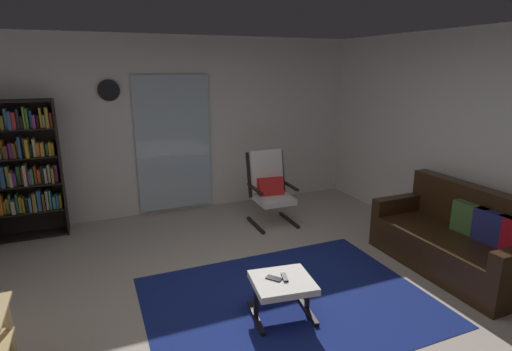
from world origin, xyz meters
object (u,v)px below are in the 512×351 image
bookshelf_near_tv (23,165)px  lounge_armchair (270,186)px  leather_sofa (458,241)px  ottoman (282,286)px  cell_phone (274,278)px  wall_clock (109,90)px  tv_remote (285,277)px

bookshelf_near_tv → lounge_armchair: (3.09, -0.74, -0.42)m
leather_sofa → lounge_armchair: (-1.32, 2.06, 0.21)m
bookshelf_near_tv → ottoman: (2.25, -2.85, -0.66)m
cell_phone → wall_clock: (-1.07, 3.02, 1.48)m
wall_clock → cell_phone: bearing=-70.6°
ottoman → bookshelf_near_tv: bearing=128.2°
cell_phone → wall_clock: wall_clock is taller
cell_phone → tv_remote: bearing=-54.4°
ottoman → tv_remote: (0.03, 0.01, 0.07)m
ottoman → cell_phone: cell_phone is taller
lounge_armchair → wall_clock: bearing=154.5°
bookshelf_near_tv → lounge_armchair: bookshelf_near_tv is taller
ottoman → tv_remote: tv_remote is taller
lounge_armchair → cell_phone: size_ratio=7.30×
lounge_armchair → wall_clock: wall_clock is taller
leather_sofa → tv_remote: 2.14m
bookshelf_near_tv → tv_remote: 3.69m
leather_sofa → cell_phone: size_ratio=12.29×
bookshelf_near_tv → tv_remote: (2.27, -2.84, -0.59)m
bookshelf_near_tv → cell_phone: 3.61m
lounge_armchair → wall_clock: 2.55m
leather_sofa → wall_clock: size_ratio=5.93×
tv_remote → leather_sofa: bearing=16.2°
lounge_armchair → bookshelf_near_tv: bearing=166.6°
lounge_armchair → leather_sofa: bearing=-57.3°
tv_remote → ottoman: bearing=-141.6°
lounge_armchair → ottoman: lounge_armchair is taller
leather_sofa → ottoman: leather_sofa is taller
leather_sofa → wall_clock: bearing=137.7°
bookshelf_near_tv → ottoman: 3.69m
lounge_armchair → cell_phone: 2.27m
tv_remote → cell_phone: 0.09m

